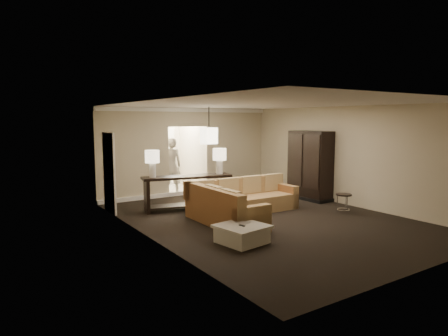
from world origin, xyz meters
TOP-DOWN VIEW (x-y plane):
  - ground at (0.00, 0.00)m, footprint 8.00×8.00m
  - wall_back at (0.00, 4.00)m, footprint 6.00×0.04m
  - wall_front at (0.00, -4.00)m, footprint 6.00×0.04m
  - wall_left at (-3.00, 0.00)m, footprint 0.04×8.00m
  - wall_right at (3.00, 0.00)m, footprint 0.04×8.00m
  - ceiling at (0.00, 0.00)m, footprint 6.00×8.00m
  - crown_molding at (0.00, 3.95)m, footprint 6.00×0.10m
  - baseboard at (0.00, 3.95)m, footprint 6.00×0.10m
  - side_door at (-2.97, 2.80)m, footprint 0.05×0.90m
  - foyer at (0.00, 5.34)m, footprint 1.44×2.02m
  - sectional_sofa at (-0.39, 0.55)m, footprint 3.03×2.42m
  - coffee_table at (-1.60, -1.20)m, footprint 1.02×1.02m
  - console_table at (-1.12, 2.00)m, footprint 2.46×1.05m
  - armoire at (2.69, 1.23)m, footprint 0.62×1.45m
  - drink_table at (2.10, -0.59)m, footprint 0.40×0.40m
  - table_lamp_left at (-2.02, 2.20)m, footprint 0.37×0.37m
  - table_lamp_right at (-0.21, 1.80)m, footprint 0.37×0.37m
  - pendant_light at (0.00, 2.70)m, footprint 0.38×0.38m
  - person at (-0.45, 4.36)m, footprint 0.83×0.65m

SIDE VIEW (x-z plane):
  - ground at x=0.00m, z-range 0.00..0.00m
  - baseboard at x=0.00m, z-range 0.00..0.12m
  - coffee_table at x=-1.60m, z-range 0.00..0.37m
  - sectional_sofa at x=-0.39m, z-range -0.09..0.81m
  - drink_table at x=2.10m, z-range 0.11..0.61m
  - console_table at x=-1.12m, z-range 0.09..1.02m
  - armoire at x=2.69m, z-range -0.04..2.04m
  - person at x=-0.45m, z-range 0.00..2.04m
  - side_door at x=-2.97m, z-range 0.00..2.10m
  - foyer at x=0.00m, z-range -0.10..2.70m
  - wall_back at x=0.00m, z-range 0.00..2.80m
  - wall_front at x=0.00m, z-range 0.00..2.80m
  - wall_left at x=-3.00m, z-range 0.00..2.80m
  - wall_right at x=3.00m, z-range 0.00..2.80m
  - table_lamp_left at x=-2.02m, z-range 1.05..1.76m
  - table_lamp_right at x=-0.21m, z-range 1.05..1.76m
  - pendant_light at x=0.00m, z-range 1.41..2.50m
  - crown_molding at x=0.00m, z-range 2.67..2.79m
  - ceiling at x=0.00m, z-range 2.79..2.81m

